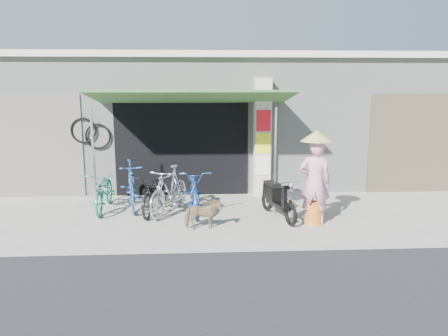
{
  "coord_description": "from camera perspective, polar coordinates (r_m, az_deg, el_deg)",
  "views": [
    {
      "loc": [
        -0.73,
        -8.55,
        2.84
      ],
      "look_at": [
        -0.2,
        1.0,
        1.0
      ],
      "focal_mm": 35.0,
      "sensor_mm": 36.0,
      "label": 1
    }
  ],
  "objects": [
    {
      "name": "moped",
      "position": [
        9.47,
        7.0,
        -4.0
      ],
      "size": [
        0.64,
        1.6,
        0.92
      ],
      "rotation": [
        0.0,
        0.0,
        0.28
      ],
      "color": "black",
      "rests_on": "ground"
    },
    {
      "name": "neighbour_left",
      "position": [
        12.03,
        -23.96,
        2.59
      ],
      "size": [
        2.6,
        0.06,
        2.6
      ],
      "primitive_type": "cube",
      "color": "#6B665B",
      "rests_on": "ground"
    },
    {
      "name": "neighbour_right",
      "position": [
        12.62,
        23.89,
        2.94
      ],
      "size": [
        2.6,
        0.06,
        2.6
      ],
      "primitive_type": "cube",
      "color": "brown",
      "rests_on": "ground"
    },
    {
      "name": "bicycle_shop",
      "position": [
        13.7,
        -0.12,
        6.67
      ],
      "size": [
        12.3,
        5.3,
        3.66
      ],
      "color": "#9FA39B",
      "rests_on": "ground"
    },
    {
      "name": "bike_navy",
      "position": [
        9.82,
        -3.86,
        -2.87
      ],
      "size": [
        0.78,
        1.97,
        1.02
      ],
      "primitive_type": "imported",
      "rotation": [
        0.0,
        0.0,
        0.05
      ],
      "color": "navy",
      "rests_on": "ground"
    },
    {
      "name": "bike_teal",
      "position": [
        10.32,
        -15.36,
        -2.87
      ],
      "size": [
        0.64,
        1.74,
        0.91
      ],
      "primitive_type": "imported",
      "rotation": [
        0.0,
        0.0,
        0.02
      ],
      "color": "#1B7B64",
      "rests_on": "ground"
    },
    {
      "name": "awning",
      "position": [
        10.18,
        -4.2,
        9.02
      ],
      "size": [
        4.6,
        1.88,
        2.72
      ],
      "color": "#305A28",
      "rests_on": "ground"
    },
    {
      "name": "ground",
      "position": [
        9.04,
        1.63,
        -7.43
      ],
      "size": [
        80.0,
        80.0,
        0.0
      ],
      "primitive_type": "plane",
      "color": "#9F9B90",
      "rests_on": "ground"
    },
    {
      "name": "nun",
      "position": [
        9.07,
        11.78,
        -1.39
      ],
      "size": [
        0.71,
        0.64,
        1.94
      ],
      "rotation": [
        0.0,
        0.0,
        2.93
      ],
      "color": "#D08CA2",
      "rests_on": "ground"
    },
    {
      "name": "bike_silver",
      "position": [
        9.75,
        -7.19,
        -2.88
      ],
      "size": [
        1.14,
        1.83,
        1.07
      ],
      "primitive_type": "imported",
      "rotation": [
        0.0,
        0.0,
        -0.39
      ],
      "color": "silver",
      "rests_on": "ground"
    },
    {
      "name": "bike_blue",
      "position": [
        10.34,
        -12.0,
        -2.15
      ],
      "size": [
        0.86,
        1.9,
        1.1
      ],
      "primitive_type": "imported",
      "rotation": [
        0.0,
        0.0,
        0.19
      ],
      "color": "navy",
      "rests_on": "ground"
    },
    {
      "name": "bike_black",
      "position": [
        9.89,
        -8.93,
        -3.27
      ],
      "size": [
        0.93,
        1.78,
        0.89
      ],
      "primitive_type": "imported",
      "rotation": [
        0.0,
        0.0,
        -0.21
      ],
      "color": "black",
      "rests_on": "ground"
    },
    {
      "name": "shop_pillar",
      "position": [
        11.19,
        4.98,
        3.96
      ],
      "size": [
        0.42,
        0.44,
        3.0
      ],
      "color": "beige",
      "rests_on": "ground"
    },
    {
      "name": "street_dog",
      "position": [
        8.69,
        -2.8,
        -6.1
      ],
      "size": [
        0.75,
        0.41,
        0.61
      ],
      "primitive_type": "imported",
      "rotation": [
        0.0,
        0.0,
        1.69
      ],
      "color": "#9E8C54",
      "rests_on": "ground"
    }
  ]
}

